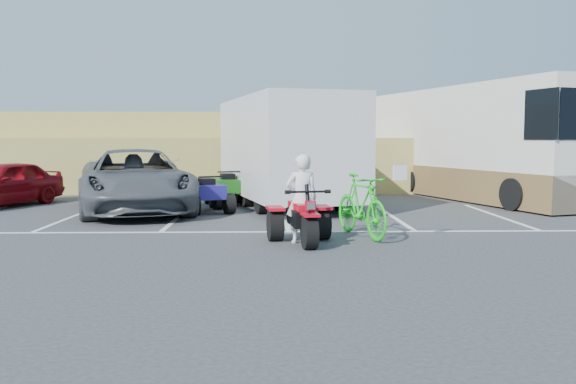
{
  "coord_description": "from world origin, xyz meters",
  "views": [
    {
      "loc": [
        -0.33,
        -10.36,
        1.97
      ],
      "look_at": [
        -0.05,
        0.69,
        1.0
      ],
      "focal_mm": 38.0,
      "sensor_mm": 36.0,
      "label": 1
    }
  ],
  "objects_px": {
    "grey_pickup": "(135,180)",
    "quad_atv_green": "(228,205)",
    "red_car": "(1,184)",
    "rider": "(302,199)",
    "cargo_trailer": "(286,148)",
    "rv_motorhome": "(474,151)",
    "green_dirt_bike": "(361,206)",
    "quad_atv_blue": "(207,212)",
    "red_trike_atv": "(303,244)"
  },
  "relations": [
    {
      "from": "grey_pickup",
      "to": "quad_atv_blue",
      "type": "bearing_deg",
      "value": -24.0
    },
    {
      "from": "rider",
      "to": "grey_pickup",
      "type": "bearing_deg",
      "value": -58.62
    },
    {
      "from": "red_trike_atv",
      "to": "rv_motorhome",
      "type": "distance_m",
      "value": 10.86
    },
    {
      "from": "red_trike_atv",
      "to": "rider",
      "type": "xyz_separation_m",
      "value": [
        -0.02,
        0.15,
        0.84
      ]
    },
    {
      "from": "grey_pickup",
      "to": "red_car",
      "type": "relative_size",
      "value": 1.54
    },
    {
      "from": "red_car",
      "to": "rider",
      "type": "bearing_deg",
      "value": -15.59
    },
    {
      "from": "rider",
      "to": "quad_atv_blue",
      "type": "distance_m",
      "value": 5.41
    },
    {
      "from": "rv_motorhome",
      "to": "quad_atv_green",
      "type": "xyz_separation_m",
      "value": [
        -8.02,
        -2.08,
        -1.56
      ]
    },
    {
      "from": "red_car",
      "to": "grey_pickup",
      "type": "bearing_deg",
      "value": 4.24
    },
    {
      "from": "rider",
      "to": "grey_pickup",
      "type": "height_order",
      "value": "grey_pickup"
    },
    {
      "from": "rv_motorhome",
      "to": "quad_atv_green",
      "type": "height_order",
      "value": "rv_motorhome"
    },
    {
      "from": "rider",
      "to": "green_dirt_bike",
      "type": "height_order",
      "value": "rider"
    },
    {
      "from": "grey_pickup",
      "to": "red_car",
      "type": "distance_m",
      "value": 4.37
    },
    {
      "from": "red_trike_atv",
      "to": "grey_pickup",
      "type": "distance_m",
      "value": 6.83
    },
    {
      "from": "green_dirt_bike",
      "to": "rv_motorhome",
      "type": "bearing_deg",
      "value": 40.45
    },
    {
      "from": "rv_motorhome",
      "to": "red_car",
      "type": "bearing_deg",
      "value": 171.25
    },
    {
      "from": "red_trike_atv",
      "to": "red_car",
      "type": "bearing_deg",
      "value": 133.7
    },
    {
      "from": "red_car",
      "to": "green_dirt_bike",
      "type": "bearing_deg",
      "value": -9.23
    },
    {
      "from": "quad_atv_green",
      "to": "cargo_trailer",
      "type": "bearing_deg",
      "value": -20.91
    },
    {
      "from": "red_trike_atv",
      "to": "quad_atv_blue",
      "type": "bearing_deg",
      "value": 106.65
    },
    {
      "from": "cargo_trailer",
      "to": "quad_atv_green",
      "type": "relative_size",
      "value": 4.44
    },
    {
      "from": "red_trike_atv",
      "to": "grey_pickup",
      "type": "bearing_deg",
      "value": 120.72
    },
    {
      "from": "rider",
      "to": "rv_motorhome",
      "type": "bearing_deg",
      "value": -133.81
    },
    {
      "from": "rider",
      "to": "quad_atv_blue",
      "type": "relative_size",
      "value": 1.07
    },
    {
      "from": "red_trike_atv",
      "to": "green_dirt_bike",
      "type": "xyz_separation_m",
      "value": [
        1.2,
        0.79,
        0.64
      ]
    },
    {
      "from": "green_dirt_bike",
      "to": "quad_atv_blue",
      "type": "distance_m",
      "value": 5.51
    },
    {
      "from": "green_dirt_bike",
      "to": "grey_pickup",
      "type": "bearing_deg",
      "value": 122.8
    },
    {
      "from": "grey_pickup",
      "to": "quad_atv_green",
      "type": "bearing_deg",
      "value": 16.58
    },
    {
      "from": "rider",
      "to": "cargo_trailer",
      "type": "bearing_deg",
      "value": -97.1
    },
    {
      "from": "quad_atv_blue",
      "to": "cargo_trailer",
      "type": "bearing_deg",
      "value": 14.66
    },
    {
      "from": "green_dirt_bike",
      "to": "cargo_trailer",
      "type": "height_order",
      "value": "cargo_trailer"
    },
    {
      "from": "grey_pickup",
      "to": "quad_atv_green",
      "type": "distance_m",
      "value": 2.95
    },
    {
      "from": "grey_pickup",
      "to": "quad_atv_blue",
      "type": "relative_size",
      "value": 3.87
    },
    {
      "from": "green_dirt_bike",
      "to": "quad_atv_green",
      "type": "xyz_separation_m",
      "value": [
        -3.11,
        5.98,
        -0.64
      ]
    },
    {
      "from": "cargo_trailer",
      "to": "quad_atv_green",
      "type": "xyz_separation_m",
      "value": [
        -1.72,
        0.22,
        -1.7
      ]
    },
    {
      "from": "red_trike_atv",
      "to": "red_car",
      "type": "relative_size",
      "value": 0.41
    },
    {
      "from": "green_dirt_bike",
      "to": "rider",
      "type": "bearing_deg",
      "value": -170.45
    },
    {
      "from": "green_dirt_bike",
      "to": "quad_atv_blue",
      "type": "height_order",
      "value": "green_dirt_bike"
    },
    {
      "from": "grey_pickup",
      "to": "cargo_trailer",
      "type": "bearing_deg",
      "value": 1.57
    },
    {
      "from": "quad_atv_blue",
      "to": "rider",
      "type": "bearing_deg",
      "value": -85.76
    },
    {
      "from": "red_car",
      "to": "rv_motorhome",
      "type": "xyz_separation_m",
      "value": [
        14.58,
        2.3,
        0.89
      ]
    },
    {
      "from": "rv_motorhome",
      "to": "cargo_trailer",
      "type": "bearing_deg",
      "value": -177.64
    },
    {
      "from": "cargo_trailer",
      "to": "red_car",
      "type": "bearing_deg",
      "value": 165.58
    },
    {
      "from": "green_dirt_bike",
      "to": "red_car",
      "type": "xyz_separation_m",
      "value": [
        -9.66,
        5.75,
        0.03
      ]
    },
    {
      "from": "grey_pickup",
      "to": "quad_atv_green",
      "type": "height_order",
      "value": "grey_pickup"
    },
    {
      "from": "red_trike_atv",
      "to": "quad_atv_green",
      "type": "relative_size",
      "value": 1.01
    },
    {
      "from": "rider",
      "to": "green_dirt_bike",
      "type": "distance_m",
      "value": 1.39
    },
    {
      "from": "rider",
      "to": "cargo_trailer",
      "type": "distance_m",
      "value": 6.45
    },
    {
      "from": "green_dirt_bike",
      "to": "quad_atv_blue",
      "type": "relative_size",
      "value": 1.35
    },
    {
      "from": "rider",
      "to": "red_car",
      "type": "bearing_deg",
      "value": -45.74
    }
  ]
}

